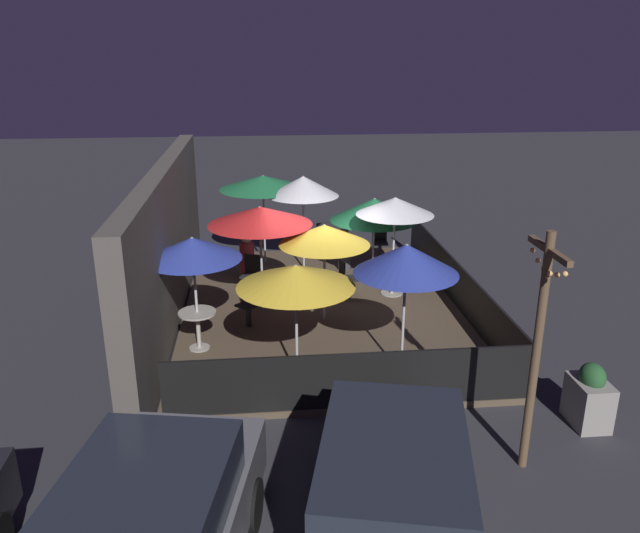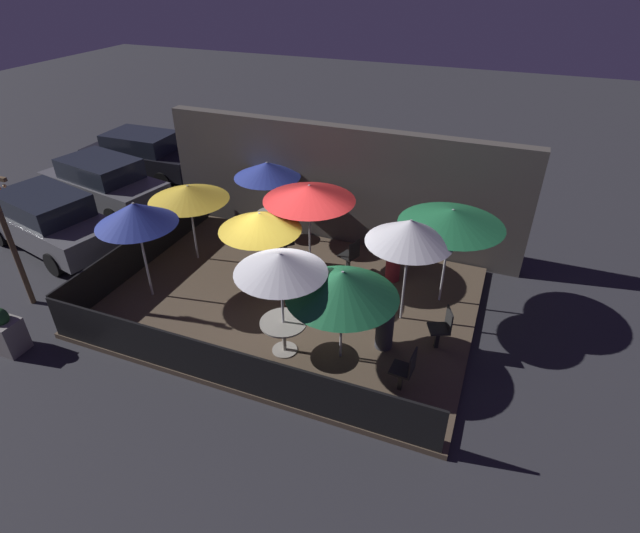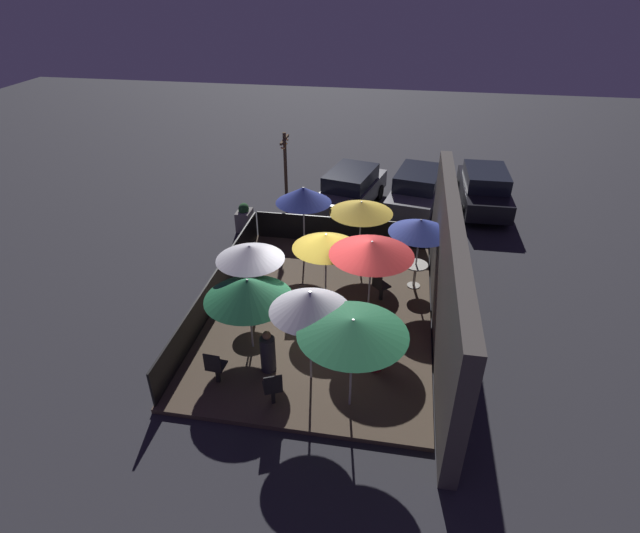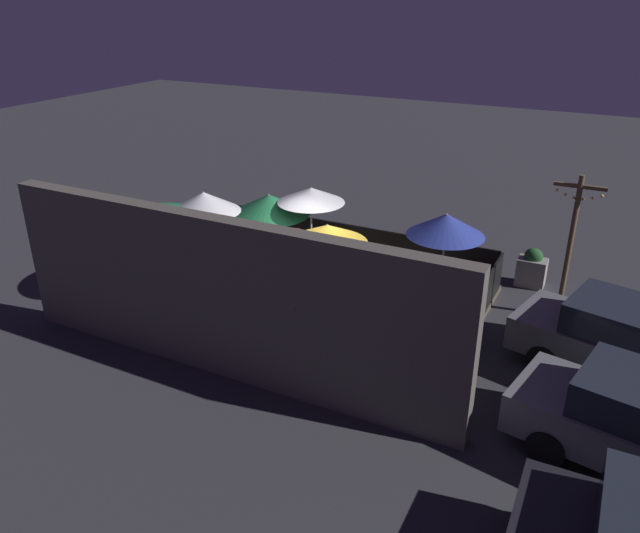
{
  "view_description": "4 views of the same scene",
  "coord_description": "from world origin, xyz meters",
  "px_view_note": "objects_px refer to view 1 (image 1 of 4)",
  "views": [
    {
      "loc": [
        -12.71,
        1.33,
        5.54
      ],
      "look_at": [
        -0.04,
        0.07,
        1.08
      ],
      "focal_mm": 35.0,
      "sensor_mm": 36.0,
      "label": 1
    },
    {
      "loc": [
        4.14,
        -8.59,
        7.03
      ],
      "look_at": [
        0.64,
        0.28,
        0.99
      ],
      "focal_mm": 28.0,
      "sensor_mm": 36.0,
      "label": 2
    },
    {
      "loc": [
        11.09,
        1.9,
        8.43
      ],
      "look_at": [
        -1.01,
        -0.18,
        0.98
      ],
      "focal_mm": 28.0,
      "sensor_mm": 36.0,
      "label": 3
    },
    {
      "loc": [
        -6.58,
        11.87,
        7.11
      ],
      "look_at": [
        -0.33,
        -0.3,
        0.96
      ],
      "focal_mm": 35.0,
      "sensor_mm": 36.0,
      "label": 4
    }
  ],
  "objects_px": {
    "patio_umbrella_3": "(324,235)",
    "patron_0": "(247,258)",
    "patio_umbrella_7": "(303,186)",
    "light_post": "(538,341)",
    "patron_1": "(345,250)",
    "dining_table_1": "(198,320)",
    "patio_umbrella_1": "(193,248)",
    "dining_table_0": "(393,270)",
    "patio_chair_2": "(251,273)",
    "patio_chair_3": "(325,238)",
    "patio_umbrella_2": "(296,276)",
    "patio_umbrella_8": "(374,209)",
    "patio_chair_4": "(347,277)",
    "patio_umbrella_6": "(260,216)",
    "patio_umbrella_4": "(263,182)",
    "patio_umbrella_5": "(406,259)",
    "patio_chair_1": "(250,303)",
    "patio_umbrella_0": "(395,206)",
    "parked_car_0": "(392,501)",
    "planter_box": "(589,397)",
    "patio_chair_0": "(380,241)"
  },
  "relations": [
    {
      "from": "patio_umbrella_5",
      "to": "patio_chair_1",
      "type": "xyz_separation_m",
      "value": [
        2.28,
        2.64,
        -1.62
      ]
    },
    {
      "from": "patio_umbrella_6",
      "to": "patio_chair_3",
      "type": "xyz_separation_m",
      "value": [
        3.61,
        -1.75,
        -1.62
      ]
    },
    {
      "from": "patio_umbrella_8",
      "to": "light_post",
      "type": "height_order",
      "value": "light_post"
    },
    {
      "from": "patio_umbrella_7",
      "to": "planter_box",
      "type": "relative_size",
      "value": 2.35
    },
    {
      "from": "patio_umbrella_1",
      "to": "patron_1",
      "type": "height_order",
      "value": "patio_umbrella_1"
    },
    {
      "from": "patio_chair_2",
      "to": "light_post",
      "type": "height_order",
      "value": "light_post"
    },
    {
      "from": "patio_umbrella_7",
      "to": "light_post",
      "type": "height_order",
      "value": "light_post"
    },
    {
      "from": "patio_umbrella_4",
      "to": "patio_umbrella_2",
      "type": "bearing_deg",
      "value": -175.92
    },
    {
      "from": "patio_chair_4",
      "to": "patio_chair_2",
      "type": "bearing_deg",
      "value": 156.59
    },
    {
      "from": "patio_umbrella_7",
      "to": "patio_umbrella_4",
      "type": "bearing_deg",
      "value": 55.68
    },
    {
      "from": "planter_box",
      "to": "dining_table_0",
      "type": "bearing_deg",
      "value": 19.83
    },
    {
      "from": "dining_table_1",
      "to": "patio_umbrella_7",
      "type": "bearing_deg",
      "value": -28.12
    },
    {
      "from": "patio_chair_4",
      "to": "patio_umbrella_8",
      "type": "bearing_deg",
      "value": 47.27
    },
    {
      "from": "patio_chair_2",
      "to": "patron_1",
      "type": "height_order",
      "value": "patron_1"
    },
    {
      "from": "patron_0",
      "to": "patio_umbrella_4",
      "type": "bearing_deg",
      "value": -3.88
    },
    {
      "from": "patio_umbrella_4",
      "to": "patio_chair_3",
      "type": "xyz_separation_m",
      "value": [
        0.29,
        -1.65,
        -1.64
      ]
    },
    {
      "from": "patio_umbrella_6",
      "to": "patio_umbrella_7",
      "type": "distance_m",
      "value": 2.86
    },
    {
      "from": "patio_umbrella_4",
      "to": "light_post",
      "type": "height_order",
      "value": "light_post"
    },
    {
      "from": "patio_umbrella_5",
      "to": "patio_umbrella_8",
      "type": "height_order",
      "value": "patio_umbrella_5"
    },
    {
      "from": "planter_box",
      "to": "patio_chair_2",
      "type": "bearing_deg",
      "value": 42.35
    },
    {
      "from": "patio_umbrella_3",
      "to": "patio_umbrella_1",
      "type": "bearing_deg",
      "value": 113.15
    },
    {
      "from": "patio_umbrella_1",
      "to": "patron_1",
      "type": "xyz_separation_m",
      "value": [
        4.26,
        -3.38,
        -1.5
      ]
    },
    {
      "from": "patio_chair_3",
      "to": "dining_table_0",
      "type": "bearing_deg",
      "value": -0.0
    },
    {
      "from": "patio_chair_2",
      "to": "patio_chair_4",
      "type": "distance_m",
      "value": 2.22
    },
    {
      "from": "patron_1",
      "to": "light_post",
      "type": "bearing_deg",
      "value": -86.17
    },
    {
      "from": "dining_table_1",
      "to": "patio_chair_2",
      "type": "height_order",
      "value": "patio_chair_2"
    },
    {
      "from": "patio_umbrella_7",
      "to": "parked_car_0",
      "type": "height_order",
      "value": "patio_umbrella_7"
    },
    {
      "from": "patio_chair_3",
      "to": "parked_car_0",
      "type": "xyz_separation_m",
      "value": [
        -10.77,
        0.41,
        0.21
      ]
    },
    {
      "from": "patio_umbrella_2",
      "to": "patio_chair_1",
      "type": "xyz_separation_m",
      "value": [
        2.22,
        0.81,
        -1.36
      ]
    },
    {
      "from": "parked_car_0",
      "to": "patio_umbrella_3",
      "type": "bearing_deg",
      "value": 13.67
    },
    {
      "from": "patio_umbrella_0",
      "to": "patio_chair_2",
      "type": "height_order",
      "value": "patio_umbrella_0"
    },
    {
      "from": "dining_table_1",
      "to": "patio_chair_0",
      "type": "height_order",
      "value": "patio_chair_0"
    },
    {
      "from": "patio_umbrella_2",
      "to": "patio_umbrella_8",
      "type": "bearing_deg",
      "value": -24.59
    },
    {
      "from": "patio_umbrella_5",
      "to": "patron_0",
      "type": "xyz_separation_m",
      "value": [
        5.13,
        2.74,
        -1.61
      ]
    },
    {
      "from": "patio_umbrella_8",
      "to": "patio_chair_0",
      "type": "xyz_separation_m",
      "value": [
        1.39,
        -0.44,
        -1.23
      ]
    },
    {
      "from": "patio_umbrella_3",
      "to": "patron_0",
      "type": "distance_m",
      "value": 3.44
    },
    {
      "from": "patio_chair_2",
      "to": "patron_1",
      "type": "xyz_separation_m",
      "value": [
        1.53,
        -2.39,
        -0.01
      ]
    },
    {
      "from": "patio_umbrella_0",
      "to": "dining_table_0",
      "type": "relative_size",
      "value": 2.46
    },
    {
      "from": "patio_chair_0",
      "to": "patio_chair_2",
      "type": "bearing_deg",
      "value": -53.18
    },
    {
      "from": "patio_umbrella_3",
      "to": "patio_umbrella_6",
      "type": "height_order",
      "value": "patio_umbrella_6"
    },
    {
      "from": "patio_umbrella_0",
      "to": "patio_umbrella_2",
      "type": "xyz_separation_m",
      "value": [
        -3.69,
        2.46,
        -0.23
      ]
    },
    {
      "from": "patio_chair_0",
      "to": "patio_chair_2",
      "type": "xyz_separation_m",
      "value": [
        -2.2,
        3.44,
        -0.01
      ]
    },
    {
      "from": "patio_chair_3",
      "to": "patron_1",
      "type": "relative_size",
      "value": 0.83
    },
    {
      "from": "patio_umbrella_3",
      "to": "patio_umbrella_7",
      "type": "height_order",
      "value": "patio_umbrella_7"
    },
    {
      "from": "patio_umbrella_3",
      "to": "planter_box",
      "type": "height_order",
      "value": "patio_umbrella_3"
    },
    {
      "from": "patron_1",
      "to": "patio_umbrella_1",
      "type": "bearing_deg",
      "value": -134.52
    },
    {
      "from": "patio_umbrella_6",
      "to": "patron_1",
      "type": "relative_size",
      "value": 2.06
    },
    {
      "from": "patio_umbrella_1",
      "to": "dining_table_0",
      "type": "distance_m",
      "value": 5.09
    },
    {
      "from": "patio_chair_1",
      "to": "light_post",
      "type": "height_order",
      "value": "light_post"
    },
    {
      "from": "patio_umbrella_7",
      "to": "dining_table_1",
      "type": "height_order",
      "value": "patio_umbrella_7"
    }
  ]
}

